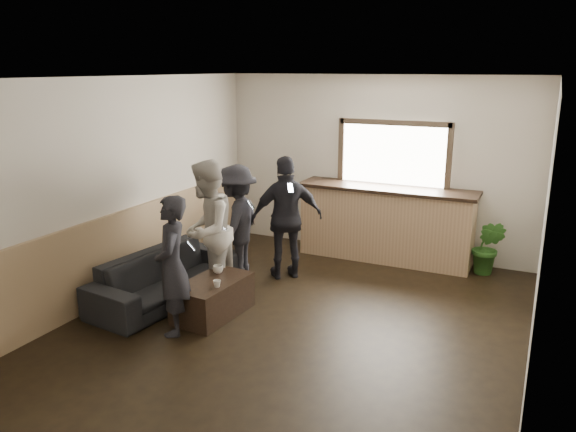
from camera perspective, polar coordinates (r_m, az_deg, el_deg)
The scene contains 12 objects.
ground at distance 6.69m, azimuth 0.79°, elevation -10.87°, with size 5.00×6.00×0.01m, color black.
room_shell at distance 6.52m, azimuth -5.07°, elevation 2.10°, with size 5.01×6.01×2.80m.
bar_counter at distance 8.76m, azimuth 9.93°, elevation -0.30°, with size 2.70×0.68×2.13m.
sofa at distance 7.39m, azimuth -12.22°, elevation -6.03°, with size 2.11×0.82×0.62m, color black.
coffee_table at distance 6.87m, azimuth -7.62°, elevation -8.25°, with size 0.55×1.00×0.44m, color black.
cup_a at distance 6.99m, azimuth -7.13°, elevation -5.40°, with size 0.13×0.13×0.10m, color silver.
cup_b at distance 6.57m, azimuth -7.22°, elevation -6.84°, with size 0.09×0.09×0.08m, color silver.
potted_plant at distance 8.54m, azimuth 19.66°, elevation -3.02°, with size 0.45×0.36×0.81m, color #2D6623.
person_a at distance 6.33m, azimuth -11.68°, elevation -4.96°, with size 0.61×0.69×1.58m.
person_b at distance 7.17m, azimuth -8.23°, elevation -1.49°, with size 0.85×1.00×1.80m.
person_c at distance 7.80m, azimuth -5.24°, elevation -0.72°, with size 0.76×1.13×1.63m.
person_d at distance 7.82m, azimuth -0.12°, elevation -0.20°, with size 1.06×0.97×1.74m.
Camera 1 is at (2.49, -5.48, 2.91)m, focal length 35.00 mm.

